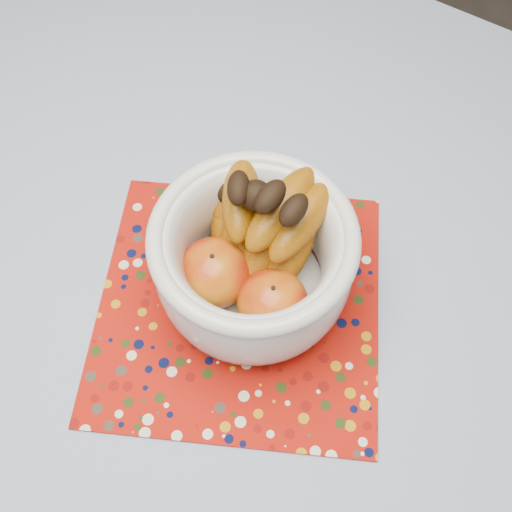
# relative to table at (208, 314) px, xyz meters

# --- Properties ---
(table) EXTENTS (1.20, 1.20, 0.75)m
(table) POSITION_rel_table_xyz_m (0.00, 0.00, 0.00)
(table) COLOR brown
(table) RESTS_ON ground
(tablecloth) EXTENTS (1.32, 1.32, 0.01)m
(tablecloth) POSITION_rel_table_xyz_m (0.00, 0.00, 0.08)
(tablecloth) COLOR slate
(tablecloth) RESTS_ON table
(placemat) EXTENTS (0.46, 0.46, 0.00)m
(placemat) POSITION_rel_table_xyz_m (0.05, 0.00, 0.09)
(placemat) COLOR #991008
(placemat) RESTS_ON tablecloth
(fruit_bowl) EXTENTS (0.25, 0.23, 0.20)m
(fruit_bowl) POSITION_rel_table_xyz_m (0.05, 0.04, 0.17)
(fruit_bowl) COLOR silver
(fruit_bowl) RESTS_ON placemat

